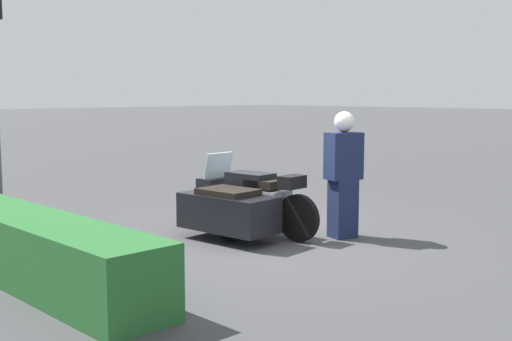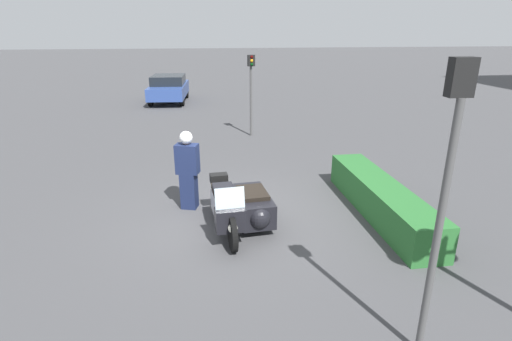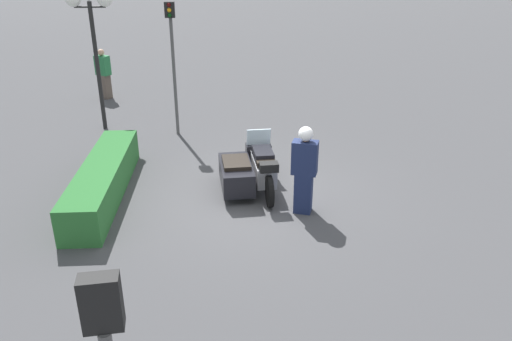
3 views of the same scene
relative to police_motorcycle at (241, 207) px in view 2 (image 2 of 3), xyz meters
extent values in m
plane|color=#424244|center=(-0.54, -0.17, -0.47)|extent=(160.00, 160.00, 0.00)
cylinder|color=black|center=(0.89, -0.26, -0.13)|extent=(0.68, 0.16, 0.67)
cylinder|color=black|center=(-0.89, -0.41, -0.13)|extent=(0.68, 0.16, 0.67)
cylinder|color=black|center=(-0.22, 0.25, -0.21)|extent=(0.53, 0.14, 0.52)
cube|color=#B7B7BC|center=(0.00, -0.33, -0.01)|extent=(1.29, 0.53, 0.45)
cube|color=black|center=(0.00, -0.33, 0.32)|extent=(0.72, 0.46, 0.24)
cube|color=black|center=(-0.29, -0.36, 0.30)|extent=(0.54, 0.44, 0.12)
cube|color=black|center=(0.70, -0.28, 0.08)|extent=(0.37, 0.60, 0.44)
cube|color=silver|center=(0.66, -0.28, 0.50)|extent=(0.16, 0.56, 0.40)
sphere|color=white|center=(0.93, -0.26, 0.01)|extent=(0.18, 0.18, 0.18)
cube|color=black|center=(-0.17, 0.26, -0.06)|extent=(1.47, 0.79, 0.50)
sphere|color=black|center=(0.43, 0.31, -0.04)|extent=(0.48, 0.48, 0.47)
cube|color=black|center=(-0.17, 0.26, 0.23)|extent=(0.82, 0.63, 0.09)
cube|color=black|center=(-0.78, -0.40, 0.37)|extent=(0.27, 0.40, 0.18)
cube|color=#192347|center=(-1.16, -1.07, -0.05)|extent=(0.39, 0.42, 0.85)
cube|color=#192347|center=(-1.16, -1.07, 0.71)|extent=(0.43, 0.56, 0.67)
sphere|color=tan|center=(-1.16, -1.07, 1.16)|extent=(0.23, 0.23, 0.23)
sphere|color=white|center=(-1.16, -1.07, 1.20)|extent=(0.29, 0.29, 0.29)
cube|color=#28662D|center=(-0.18, 3.12, -0.10)|extent=(4.30, 0.80, 0.74)
cylinder|color=#4C4C4C|center=(3.71, 1.87, 1.16)|extent=(0.09, 0.09, 3.25)
cube|color=black|center=(3.65, 1.87, 2.99)|extent=(0.15, 0.27, 0.40)
sphere|color=#410707|center=(3.58, 1.88, 3.12)|extent=(0.11, 0.11, 0.11)
sphere|color=orange|center=(3.58, 1.88, 2.99)|extent=(0.11, 0.11, 0.11)
sphere|color=#07350F|center=(3.58, 1.88, 2.86)|extent=(0.11, 0.11, 0.11)
cylinder|color=#4C4C4C|center=(-7.50, 1.23, 0.84)|extent=(0.09, 0.09, 2.62)
cube|color=black|center=(-7.45, 1.24, 2.35)|extent=(0.17, 0.27, 0.40)
sphere|color=#410707|center=(-7.38, 1.25, 2.48)|extent=(0.11, 0.11, 0.11)
sphere|color=orange|center=(-7.38, 1.25, 2.35)|extent=(0.11, 0.11, 0.11)
sphere|color=#07350F|center=(-7.38, 1.25, 2.22)|extent=(0.11, 0.11, 0.11)
cube|color=#2D478C|center=(-15.63, -2.31, 0.19)|extent=(4.30, 2.17, 0.64)
cube|color=black|center=(-15.63, -2.31, 0.76)|extent=(2.29, 1.88, 0.50)
cylinder|color=black|center=(-16.98, -3.04, -0.13)|extent=(0.69, 0.27, 0.68)
cylinder|color=black|center=(-16.86, -1.39, -0.13)|extent=(0.69, 0.27, 0.68)
cylinder|color=black|center=(-14.40, -3.22, -0.13)|extent=(0.69, 0.27, 0.68)
cylinder|color=black|center=(-14.28, -1.58, -0.13)|extent=(0.69, 0.27, 0.68)
camera|label=1|loc=(-6.78, 6.19, 1.59)|focal=45.00mm
camera|label=2|loc=(7.42, -0.79, 3.45)|focal=28.00mm
camera|label=3|loc=(-10.07, 0.40, 4.42)|focal=35.00mm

